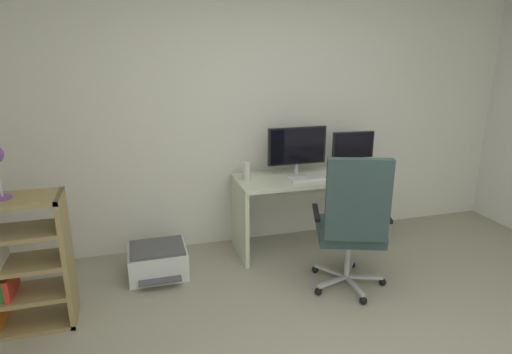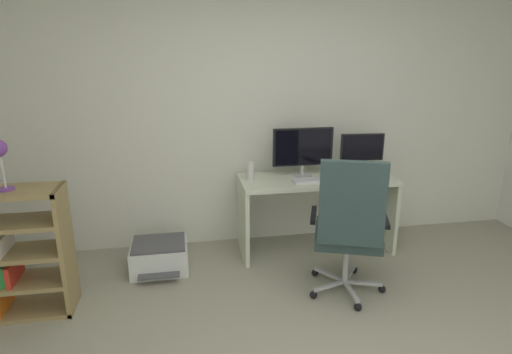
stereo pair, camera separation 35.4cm
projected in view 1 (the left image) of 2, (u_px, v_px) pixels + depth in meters
wall_back at (253, 106)px, 4.12m from camera, size 5.48×0.10×2.70m
desk at (311, 195)px, 4.10m from camera, size 1.44×0.56×0.73m
monitor_main at (297, 147)px, 4.01m from camera, size 0.57×0.18×0.46m
monitor_secondary at (353, 147)px, 4.18m from camera, size 0.41×0.18×0.38m
keyboard at (307, 179)px, 3.93m from camera, size 0.35×0.15×0.02m
computer_mouse at (333, 176)px, 3.99m from camera, size 0.07×0.11×0.03m
desktop_speaker at (247, 171)px, 3.89m from camera, size 0.07×0.07×0.17m
office_chair at (353, 221)px, 3.29m from camera, size 0.66×0.67×1.15m
printer at (158, 261)px, 3.69m from camera, size 0.49×0.49×0.26m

